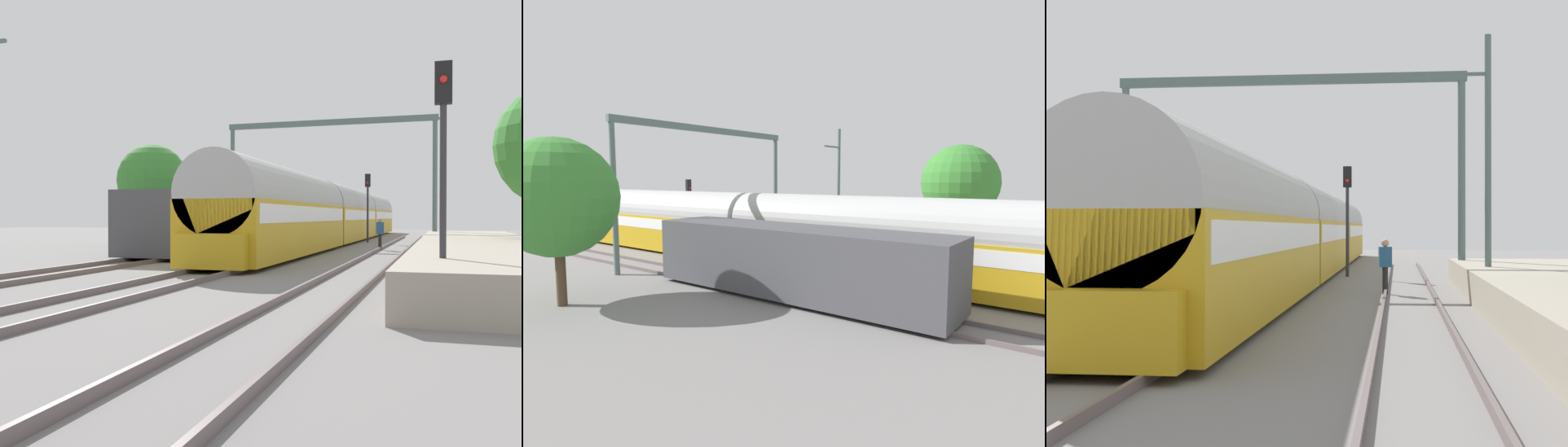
% 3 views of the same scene
% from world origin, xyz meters
% --- Properties ---
extents(ground, '(120.00, 120.00, 0.00)m').
position_xyz_m(ground, '(0.00, 0.00, 0.00)').
color(ground, gray).
extents(track_far_west, '(1.52, 60.00, 0.16)m').
position_xyz_m(track_far_west, '(-4.40, 0.00, 0.08)').
color(track_far_west, '#675959').
rests_on(track_far_west, ground).
extents(track_west, '(1.52, 60.00, 0.16)m').
position_xyz_m(track_west, '(0.00, 0.00, 0.08)').
color(track_west, '#675959').
rests_on(track_west, ground).
extents(track_east, '(1.52, 60.00, 0.16)m').
position_xyz_m(track_east, '(4.40, 0.00, 0.08)').
color(track_east, '#675959').
rests_on(track_east, ground).
extents(platform, '(4.40, 28.00, 0.90)m').
position_xyz_m(platform, '(8.21, 2.00, 0.45)').
color(platform, '#A39989').
rests_on(platform, ground).
extents(passenger_train, '(2.93, 49.20, 3.82)m').
position_xyz_m(passenger_train, '(0.00, 19.64, 1.97)').
color(passenger_train, gold).
rests_on(passenger_train, ground).
extents(freight_car, '(2.80, 13.00, 2.70)m').
position_xyz_m(freight_car, '(-4.40, 5.10, 1.47)').
color(freight_car, '#47474C').
rests_on(freight_car, ground).
extents(person_crossing, '(0.43, 0.30, 1.73)m').
position_xyz_m(person_crossing, '(3.66, 9.92, 1.03)').
color(person_crossing, '#242424').
rests_on(person_crossing, ground).
extents(railway_signal_far, '(0.36, 0.30, 4.72)m').
position_xyz_m(railway_signal_far, '(1.92, 18.69, 3.03)').
color(railway_signal_far, '#2D2D33').
rests_on(railway_signal_far, ground).
extents(catenary_gantry, '(13.19, 0.28, 7.86)m').
position_xyz_m(catenary_gantry, '(0.00, 14.47, 5.68)').
color(catenary_gantry, '#526666').
rests_on(catenary_gantry, ground).
extents(catenary_pole_east_mid, '(1.90, 0.20, 8.00)m').
position_xyz_m(catenary_pole_east_mid, '(6.75, 9.47, 4.15)').
color(catenary_pole_east_mid, '#526666').
rests_on(catenary_pole_east_mid, ground).
extents(tree_west_background, '(4.44, 4.44, 6.32)m').
position_xyz_m(tree_west_background, '(-10.63, 11.35, 4.09)').
color(tree_west_background, '#4C3826').
rests_on(tree_west_background, ground).
extents(tree_east_background, '(4.91, 4.91, 6.98)m').
position_xyz_m(tree_east_background, '(11.17, 2.92, 4.51)').
color(tree_east_background, '#4C3826').
rests_on(tree_east_background, ground).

